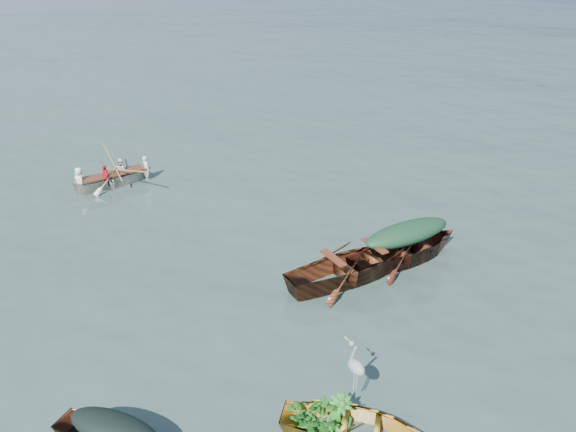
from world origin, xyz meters
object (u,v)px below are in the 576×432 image
object	(u,v)px
open_wooden_boat	(353,279)
heron	(356,374)
rowed_boat	(116,185)
green_tarp_boat	(404,261)

from	to	relation	value
open_wooden_boat	heron	bearing A→B (deg)	144.77
open_wooden_boat	rowed_boat	bearing A→B (deg)	22.03
green_tarp_boat	heron	size ratio (longest dim) A/B	5.12
rowed_boat	heron	world-z (taller)	heron
green_tarp_boat	open_wooden_boat	bearing A→B (deg)	90.00
heron	open_wooden_boat	bearing A→B (deg)	6.94
green_tarp_boat	heron	xyz separation A→B (m)	(-4.23, -3.57, 0.86)
heron	rowed_boat	bearing A→B (deg)	47.00
green_tarp_boat	rowed_boat	distance (m)	10.23
rowed_boat	heron	xyz separation A→B (m)	(0.90, -12.42, 0.86)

